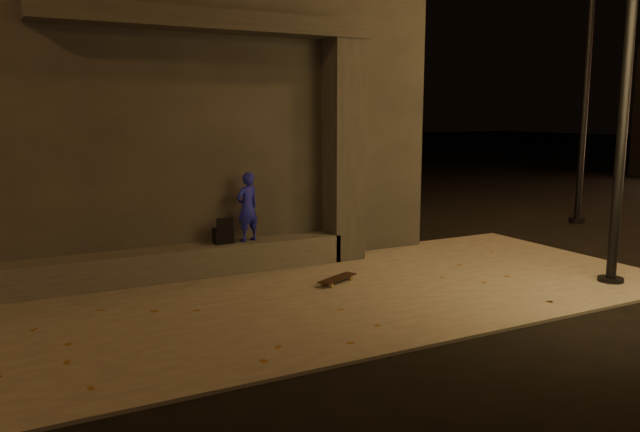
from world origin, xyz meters
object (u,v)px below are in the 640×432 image
skateboarder (247,207)px  skateboard (337,278)px  column (343,151)px  backpack (223,234)px

skateboarder → skateboard: (0.84, -1.37, -0.92)m
column → skateboarder: 1.89m
backpack → skateboard: backpack is taller
skateboard → backpack: bearing=106.2°
skateboarder → backpack: skateboarder is taller
skateboarder → skateboard: size_ratio=1.45×
column → skateboard: column is taller
column → skateboarder: bearing=180.0°
skateboarder → skateboard: bearing=103.9°
column → backpack: bearing=180.0°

